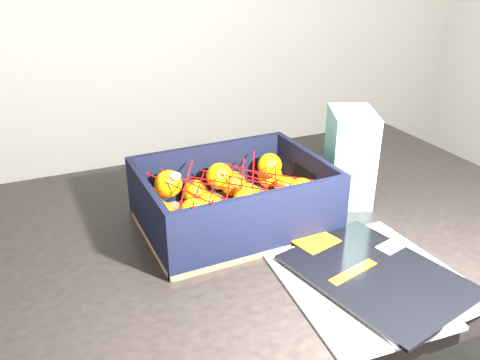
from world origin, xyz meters
name	(u,v)px	position (x,y,z in m)	size (l,w,h in m)	color
table	(275,256)	(-0.24, 0.27, 0.65)	(1.22, 0.84, 0.75)	black
magazine_stack	(373,278)	(-0.21, 0.01, 0.76)	(0.29, 0.32, 0.02)	beige
produce_crate	(234,205)	(-0.33, 0.28, 0.79)	(0.36, 0.27, 0.13)	brown
clementine_heap	(233,201)	(-0.34, 0.29, 0.80)	(0.34, 0.25, 0.10)	orange
mesh_net	(232,184)	(-0.34, 0.28, 0.84)	(0.29, 0.24, 0.09)	red
retail_carton	(349,156)	(-0.06, 0.28, 0.85)	(0.09, 0.13, 0.20)	silver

